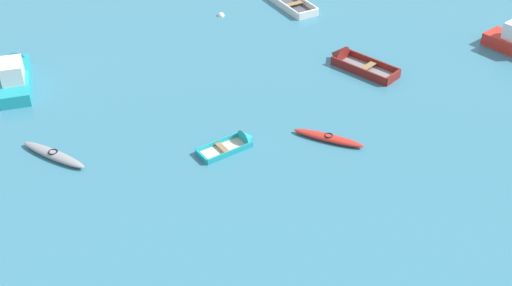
# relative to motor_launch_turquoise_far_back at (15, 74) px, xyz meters

# --- Properties ---
(motor_launch_turquoise_far_back) EXTENTS (1.71, 5.19, 1.98)m
(motor_launch_turquoise_far_back) POSITION_rel_motor_launch_turquoise_far_back_xyz_m (0.00, 0.00, 0.00)
(motor_launch_turquoise_far_back) COLOR teal
(motor_launch_turquoise_far_back) RESTS_ON ground_plane
(rowboat_maroon_center) EXTENTS (3.47, 4.24, 1.31)m
(rowboat_maroon_center) POSITION_rel_motor_launch_turquoise_far_back_xyz_m (18.19, -2.27, -0.33)
(rowboat_maroon_center) COLOR gray
(rowboat_maroon_center) RESTS_ON ground_plane
(kayak_grey_midfield_right) EXTENTS (3.07, 3.04, 0.35)m
(kayak_grey_midfield_right) POSITION_rel_motor_launch_turquoise_far_back_xyz_m (1.99, -7.32, -0.38)
(kayak_grey_midfield_right) COLOR gray
(kayak_grey_midfield_right) RESTS_ON ground_plane
(rowboat_turquoise_far_right) EXTENTS (3.04, 1.98, 0.98)m
(rowboat_turquoise_far_right) POSITION_rel_motor_launch_turquoise_far_back_xyz_m (10.45, -8.34, -0.42)
(rowboat_turquoise_far_right) COLOR beige
(rowboat_turquoise_far_right) RESTS_ON ground_plane
(kayak_red_near_right) EXTENTS (3.10, 2.54, 0.33)m
(kayak_red_near_right) POSITION_rel_motor_launch_turquoise_far_back_xyz_m (14.64, -9.04, -0.39)
(kayak_red_near_right) COLOR red
(kayak_red_near_right) RESTS_ON ground_plane
(mooring_buoy_between_boats_left) EXTENTS (0.45, 0.45, 0.45)m
(mooring_buoy_between_boats_left) POSITION_rel_motor_launch_turquoise_far_back_xyz_m (12.39, 5.73, -0.55)
(mooring_buoy_between_boats_left) COLOR silver
(mooring_buoy_between_boats_left) RESTS_ON ground_plane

